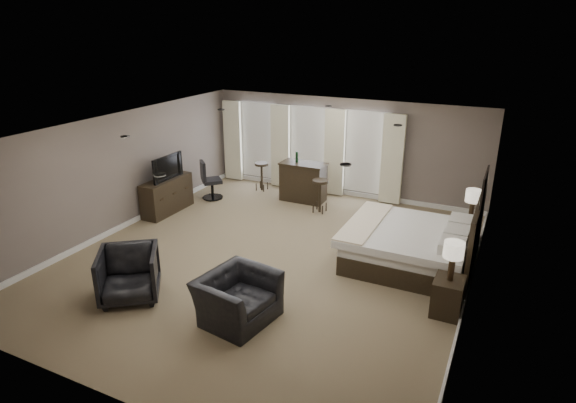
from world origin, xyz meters
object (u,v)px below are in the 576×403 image
at_px(nightstand_far, 468,231).
at_px(lamp_near, 452,261).
at_px(bar_stool_left, 262,177).
at_px(armchair_far, 129,272).
at_px(tv, 165,176).
at_px(bar_counter, 303,182).
at_px(dresser, 167,195).
at_px(armchair_near, 237,291).
at_px(bar_stool_right, 320,196).
at_px(lamp_far, 472,205).
at_px(desk_chair, 212,180).
at_px(bed, 413,229).
at_px(nightstand_near, 448,296).

bearing_deg(nightstand_far, lamp_near, -90.00).
bearing_deg(bar_stool_left, armchair_far, -83.39).
bearing_deg(lamp_near, tv, 166.94).
relative_size(tv, bar_counter, 0.88).
bearing_deg(dresser, lamp_near, -13.06).
distance_m(armchair_near, bar_stool_left, 6.26).
relative_size(nightstand_far, bar_counter, 0.47).
bearing_deg(armchair_far, bar_stool_right, 38.43).
bearing_deg(dresser, bar_counter, 39.22).
relative_size(lamp_near, tv, 0.63).
bearing_deg(lamp_far, lamp_near, -90.00).
xyz_separation_m(bar_stool_right, desk_chair, (-2.94, -0.34, 0.11)).
bearing_deg(desk_chair, bar_stool_left, -81.26).
distance_m(lamp_far, dresser, 7.05).
relative_size(nightstand_far, armchair_near, 0.48).
height_order(bar_stool_right, desk_chair, desk_chair).
bearing_deg(armchair_near, dresser, 60.27).
height_order(lamp_far, tv, lamp_far).
xyz_separation_m(bed, nightstand_far, (0.89, 1.45, -0.46)).
bearing_deg(tv, lamp_near, -103.06).
bearing_deg(armchair_near, bar_counter, 22.51).
bearing_deg(bed, armchair_far, -140.70).
bearing_deg(armchair_near, nightstand_near, -52.37).
xyz_separation_m(bar_counter, bar_stool_right, (0.71, -0.58, -0.10)).
distance_m(nightstand_far, tv, 7.07).
bearing_deg(nightstand_near, lamp_far, 90.00).
xyz_separation_m(nightstand_far, bar_counter, (-4.23, 0.90, 0.24)).
height_order(dresser, desk_chair, desk_chair).
distance_m(armchair_near, bar_counter, 5.55).
height_order(nightstand_near, lamp_far, lamp_far).
distance_m(bar_counter, bar_stool_right, 0.92).
xyz_separation_m(lamp_far, desk_chair, (-6.46, -0.02, -0.36)).
height_order(lamp_far, bar_stool_right, lamp_far).
height_order(armchair_far, bar_counter, bar_counter).
height_order(dresser, bar_stool_right, dresser).
relative_size(dresser, bar_counter, 1.24).
height_order(nightstand_far, dresser, dresser).
distance_m(bar_stool_left, desk_chair, 1.46).
bearing_deg(nightstand_near, desk_chair, 155.96).
bearing_deg(lamp_far, armchair_near, -123.25).
relative_size(armchair_near, armchair_far, 1.19).
bearing_deg(bar_counter, dresser, -140.78).
bearing_deg(bar_stool_right, bar_stool_left, 158.11).
distance_m(bar_stool_right, desk_chair, 2.96).
xyz_separation_m(dresser, bar_stool_left, (1.31, 2.46, -0.03)).
distance_m(armchair_far, desk_chair, 4.98).
distance_m(bar_stool_left, bar_stool_right, 2.25).
relative_size(nightstand_near, armchair_far, 0.63).
bearing_deg(bar_stool_right, lamp_far, -5.27).
bearing_deg(armchair_far, bed, 3.19).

